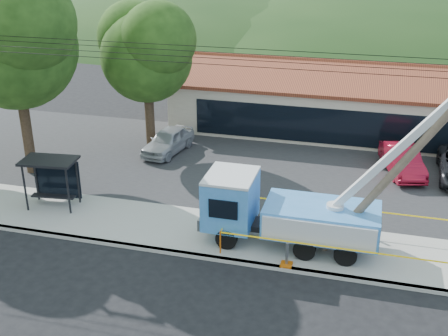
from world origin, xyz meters
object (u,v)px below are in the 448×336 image
leaning_pole (409,156)px  bus_shelter (52,171)px  car_silver (169,154)px  utility_truck (286,210)px  car_red (400,174)px

leaning_pole → bus_shelter: bearing=177.3°
bus_shelter → car_silver: bus_shelter is taller
utility_truck → leaning_pole: utility_truck is taller
leaning_pole → car_red: size_ratio=1.84×
bus_shelter → car_red: bearing=21.2°
bus_shelter → car_red: (16.13, 8.47, -1.91)m
leaning_pole → car_silver: (-12.96, 8.79, -4.60)m
leaning_pole → utility_truck: bearing=178.9°
utility_truck → leaning_pole: 5.38m
bus_shelter → leaning_pole: bearing=-9.2°
car_silver → car_red: bearing=10.9°
bus_shelter → car_red: size_ratio=0.59×
utility_truck → car_red: size_ratio=2.37×
car_red → car_silver: bearing=167.5°
car_red → utility_truck: bearing=-132.7°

